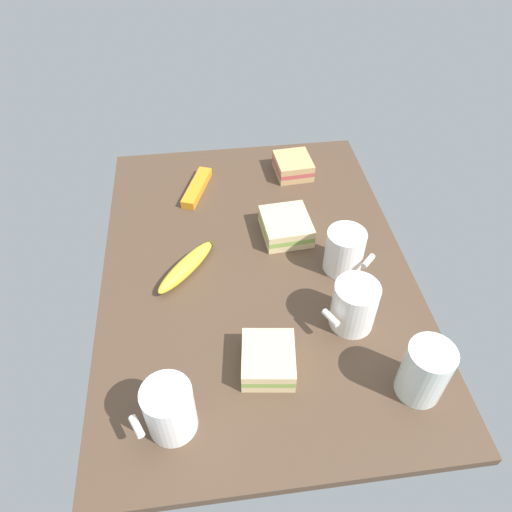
{
  "coord_description": "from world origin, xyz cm",
  "views": [
    {
      "loc": [
        68.95,
        -8.93,
        75.94
      ],
      "look_at": [
        0.0,
        0.0,
        5.0
      ],
      "focal_mm": 33.75,
      "sensor_mm": 36.0,
      "label": 1
    }
  ],
  "objects_px": {
    "coffee_mug_milky": "(354,305)",
    "sandwich_side": "(268,360)",
    "sandwich_extra": "(293,166)",
    "coffee_mug_black": "(345,251)",
    "coffee_mug_spare": "(169,409)",
    "banana": "(186,266)",
    "snack_bar": "(197,188)",
    "sandwich_main": "(286,226)",
    "glass_of_milk": "(424,373)"
  },
  "relations": [
    {
      "from": "glass_of_milk",
      "to": "banana",
      "type": "relative_size",
      "value": 0.74
    },
    {
      "from": "sandwich_main",
      "to": "glass_of_milk",
      "type": "height_order",
      "value": "glass_of_milk"
    },
    {
      "from": "coffee_mug_milky",
      "to": "coffee_mug_spare",
      "type": "bearing_deg",
      "value": -64.27
    },
    {
      "from": "coffee_mug_milky",
      "to": "sandwich_side",
      "type": "xyz_separation_m",
      "value": [
        0.08,
        -0.17,
        -0.03
      ]
    },
    {
      "from": "coffee_mug_black",
      "to": "snack_bar",
      "type": "distance_m",
      "value": 0.42
    },
    {
      "from": "banana",
      "to": "snack_bar",
      "type": "relative_size",
      "value": 1.03
    },
    {
      "from": "coffee_mug_black",
      "to": "glass_of_milk",
      "type": "xyz_separation_m",
      "value": [
        0.29,
        0.05,
        0.0
      ]
    },
    {
      "from": "banana",
      "to": "coffee_mug_black",
      "type": "bearing_deg",
      "value": 84.99
    },
    {
      "from": "sandwich_main",
      "to": "snack_bar",
      "type": "relative_size",
      "value": 0.82
    },
    {
      "from": "coffee_mug_black",
      "to": "sandwich_main",
      "type": "height_order",
      "value": "coffee_mug_black"
    },
    {
      "from": "coffee_mug_spare",
      "to": "glass_of_milk",
      "type": "distance_m",
      "value": 0.41
    },
    {
      "from": "coffee_mug_milky",
      "to": "sandwich_main",
      "type": "xyz_separation_m",
      "value": [
        -0.26,
        -0.08,
        -0.03
      ]
    },
    {
      "from": "sandwich_extra",
      "to": "banana",
      "type": "relative_size",
      "value": 0.68
    },
    {
      "from": "sandwich_extra",
      "to": "banana",
      "type": "bearing_deg",
      "value": -41.84
    },
    {
      "from": "coffee_mug_black",
      "to": "sandwich_main",
      "type": "relative_size",
      "value": 0.8
    },
    {
      "from": "snack_bar",
      "to": "sandwich_side",
      "type": "bearing_deg",
      "value": 31.81
    },
    {
      "from": "sandwich_side",
      "to": "sandwich_extra",
      "type": "xyz_separation_m",
      "value": [
        -0.56,
        0.15,
        0.0
      ]
    },
    {
      "from": "sandwich_extra",
      "to": "snack_bar",
      "type": "distance_m",
      "value": 0.25
    },
    {
      "from": "sandwich_main",
      "to": "coffee_mug_black",
      "type": "bearing_deg",
      "value": 40.09
    },
    {
      "from": "coffee_mug_black",
      "to": "banana",
      "type": "xyz_separation_m",
      "value": [
        -0.03,
        -0.32,
        -0.03
      ]
    },
    {
      "from": "coffee_mug_milky",
      "to": "coffee_mug_spare",
      "type": "height_order",
      "value": "coffee_mug_spare"
    },
    {
      "from": "coffee_mug_black",
      "to": "banana",
      "type": "distance_m",
      "value": 0.33
    },
    {
      "from": "coffee_mug_black",
      "to": "sandwich_side",
      "type": "height_order",
      "value": "coffee_mug_black"
    },
    {
      "from": "coffee_mug_black",
      "to": "sandwich_extra",
      "type": "height_order",
      "value": "coffee_mug_black"
    },
    {
      "from": "sandwich_side",
      "to": "sandwich_extra",
      "type": "bearing_deg",
      "value": 165.29
    },
    {
      "from": "sandwich_main",
      "to": "sandwich_extra",
      "type": "relative_size",
      "value": 1.18
    },
    {
      "from": "snack_bar",
      "to": "sandwich_main",
      "type": "bearing_deg",
      "value": 67.09
    },
    {
      "from": "coffee_mug_spare",
      "to": "banana",
      "type": "distance_m",
      "value": 0.33
    },
    {
      "from": "coffee_mug_black",
      "to": "banana",
      "type": "height_order",
      "value": "coffee_mug_black"
    },
    {
      "from": "coffee_mug_black",
      "to": "coffee_mug_spare",
      "type": "xyz_separation_m",
      "value": [
        0.3,
        -0.35,
        0.0
      ]
    },
    {
      "from": "sandwich_main",
      "to": "snack_bar",
      "type": "height_order",
      "value": "sandwich_main"
    },
    {
      "from": "banana",
      "to": "sandwich_main",
      "type": "bearing_deg",
      "value": 111.74
    },
    {
      "from": "banana",
      "to": "coffee_mug_milky",
      "type": "bearing_deg",
      "value": 60.8
    },
    {
      "from": "sandwich_side",
      "to": "sandwich_extra",
      "type": "relative_size",
      "value": 1.09
    },
    {
      "from": "coffee_mug_milky",
      "to": "coffee_mug_black",
      "type": "bearing_deg",
      "value": 172.08
    },
    {
      "from": "sandwich_side",
      "to": "glass_of_milk",
      "type": "xyz_separation_m",
      "value": [
        0.08,
        0.24,
        0.03
      ]
    },
    {
      "from": "coffee_mug_spare",
      "to": "snack_bar",
      "type": "xyz_separation_m",
      "value": [
        -0.6,
        0.06,
        -0.04
      ]
    },
    {
      "from": "coffee_mug_milky",
      "to": "sandwich_side",
      "type": "distance_m",
      "value": 0.19
    },
    {
      "from": "coffee_mug_spare",
      "to": "coffee_mug_black",
      "type": "bearing_deg",
      "value": 130.49
    },
    {
      "from": "coffee_mug_spare",
      "to": "glass_of_milk",
      "type": "height_order",
      "value": "glass_of_milk"
    },
    {
      "from": "coffee_mug_spare",
      "to": "glass_of_milk",
      "type": "xyz_separation_m",
      "value": [
        -0.01,
        0.41,
        -0.0
      ]
    },
    {
      "from": "coffee_mug_milky",
      "to": "banana",
      "type": "xyz_separation_m",
      "value": [
        -0.17,
        -0.3,
        -0.03
      ]
    },
    {
      "from": "coffee_mug_milky",
      "to": "coffee_mug_spare",
      "type": "distance_m",
      "value": 0.37
    },
    {
      "from": "banana",
      "to": "coffee_mug_spare",
      "type": "bearing_deg",
      "value": -5.37
    },
    {
      "from": "coffee_mug_milky",
      "to": "coffee_mug_spare",
      "type": "xyz_separation_m",
      "value": [
        0.16,
        -0.33,
        0.0
      ]
    },
    {
      "from": "glass_of_milk",
      "to": "snack_bar",
      "type": "height_order",
      "value": "glass_of_milk"
    },
    {
      "from": "sandwich_main",
      "to": "sandwich_extra",
      "type": "bearing_deg",
      "value": 165.66
    },
    {
      "from": "coffee_mug_milky",
      "to": "glass_of_milk",
      "type": "height_order",
      "value": "glass_of_milk"
    },
    {
      "from": "sandwich_side",
      "to": "sandwich_main",
      "type": "bearing_deg",
      "value": 165.03
    },
    {
      "from": "sandwich_main",
      "to": "sandwich_extra",
      "type": "xyz_separation_m",
      "value": [
        -0.23,
        0.06,
        0.0
      ]
    }
  ]
}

